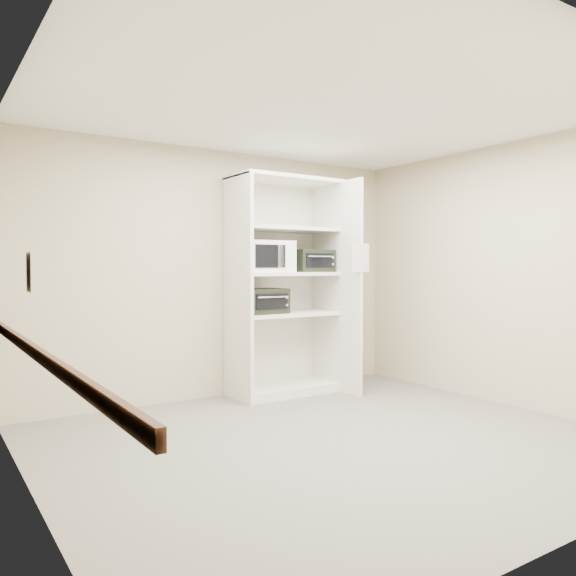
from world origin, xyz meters
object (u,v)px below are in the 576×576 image
shelving_unit (288,293)px  toaster_oven_lower (262,301)px  toaster_oven_upper (312,261)px  microwave (264,257)px

shelving_unit → toaster_oven_lower: 0.37m
toaster_oven_upper → shelving_unit: bearing=172.7°
microwave → toaster_oven_upper: 0.61m
shelving_unit → toaster_oven_upper: size_ratio=5.46×
microwave → toaster_oven_lower: size_ratio=1.16×
toaster_oven_upper → toaster_oven_lower: size_ratio=0.90×
toaster_oven_upper → toaster_oven_lower: 0.79m
shelving_unit → toaster_oven_lower: bearing=-173.7°
microwave → toaster_oven_lower: bearing=-142.0°
shelving_unit → toaster_oven_upper: bearing=-9.8°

